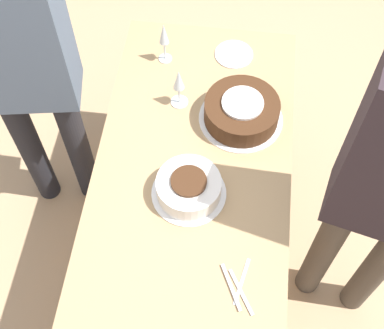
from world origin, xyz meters
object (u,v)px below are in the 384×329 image
Objects in this scene: wine_glass_near at (179,83)px; wine_glass_far at (164,36)px; cake_center_white at (189,188)px; person_watching at (18,58)px; cake_front_chocolate at (242,111)px.

wine_glass_near is 0.25m from wine_glass_far.
cake_center_white is at bearing -164.10° from wine_glass_far.
wine_glass_far is at bearing 22.19° from wine_glass_near.
person_watching is (0.36, 0.68, 0.20)m from cake_center_white.
cake_front_chocolate is at bearing -24.40° from cake_center_white.
person_watching is at bearing 90.30° from cake_front_chocolate.
wine_glass_far is (0.28, 0.35, 0.09)m from cake_front_chocolate.
wine_glass_near is 0.11× the size of person_watching.
cake_center_white is 0.40m from cake_front_chocolate.
wine_glass_far is at bearing 19.90° from person_watching.
person_watching is at bearing 95.54° from wine_glass_near.
cake_center_white is 0.68m from wine_glass_far.
cake_center_white is 0.80m from person_watching.
wine_glass_far is 0.59m from person_watching.
person_watching reaches higher than wine_glass_near.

